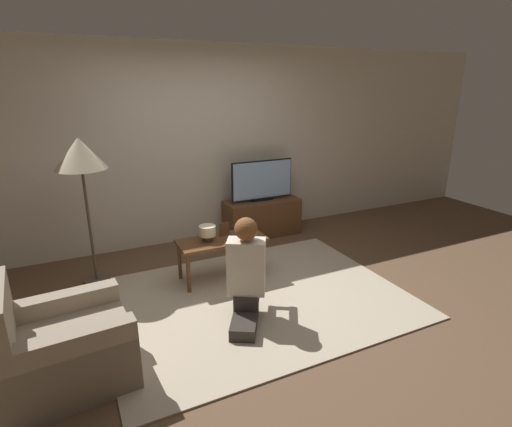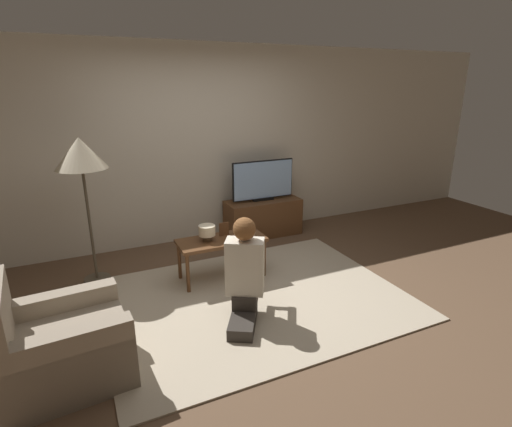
{
  "view_description": "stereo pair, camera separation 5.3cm",
  "coord_description": "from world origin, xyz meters",
  "px_view_note": "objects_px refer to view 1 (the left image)",
  "views": [
    {
      "loc": [
        -1.57,
        -3.23,
        2.09
      ],
      "look_at": [
        0.32,
        0.68,
        0.67
      ],
      "focal_mm": 28.0,
      "sensor_mm": 36.0,
      "label": 1
    },
    {
      "loc": [
        -1.52,
        -3.25,
        2.09
      ],
      "look_at": [
        0.32,
        0.68,
        0.67
      ],
      "focal_mm": 28.0,
      "sensor_mm": 36.0,
      "label": 2
    }
  ],
  "objects_px": {
    "tv": "(262,180)",
    "armchair": "(60,350)",
    "person_kneeling": "(246,270)",
    "coffee_table": "(222,244)",
    "table_lamp": "(207,232)",
    "floor_lamp": "(80,158)"
  },
  "relations": [
    {
      "from": "coffee_table",
      "to": "table_lamp",
      "type": "relative_size",
      "value": 5.31
    },
    {
      "from": "coffee_table",
      "to": "armchair",
      "type": "bearing_deg",
      "value": -147.66
    },
    {
      "from": "table_lamp",
      "to": "armchair",
      "type": "bearing_deg",
      "value": -144.49
    },
    {
      "from": "tv",
      "to": "coffee_table",
      "type": "height_order",
      "value": "tv"
    },
    {
      "from": "armchair",
      "to": "floor_lamp",
      "type": "bearing_deg",
      "value": -16.91
    },
    {
      "from": "tv",
      "to": "armchair",
      "type": "xyz_separation_m",
      "value": [
        -2.65,
        -2.08,
        -0.52
      ]
    },
    {
      "from": "tv",
      "to": "person_kneeling",
      "type": "xyz_separation_m",
      "value": [
        -1.11,
        -1.89,
        -0.31
      ]
    },
    {
      "from": "coffee_table",
      "to": "armchair",
      "type": "height_order",
      "value": "armchair"
    },
    {
      "from": "floor_lamp",
      "to": "armchair",
      "type": "height_order",
      "value": "floor_lamp"
    },
    {
      "from": "tv",
      "to": "table_lamp",
      "type": "relative_size",
      "value": 5.08
    },
    {
      "from": "armchair",
      "to": "person_kneeling",
      "type": "xyz_separation_m",
      "value": [
        1.55,
        0.19,
        0.22
      ]
    },
    {
      "from": "armchair",
      "to": "person_kneeling",
      "type": "relative_size",
      "value": 0.96
    },
    {
      "from": "coffee_table",
      "to": "table_lamp",
      "type": "bearing_deg",
      "value": 171.68
    },
    {
      "from": "coffee_table",
      "to": "table_lamp",
      "type": "xyz_separation_m",
      "value": [
        -0.15,
        0.02,
        0.16
      ]
    },
    {
      "from": "floor_lamp",
      "to": "armchair",
      "type": "relative_size",
      "value": 1.69
    },
    {
      "from": "tv",
      "to": "armchair",
      "type": "height_order",
      "value": "tv"
    },
    {
      "from": "armchair",
      "to": "coffee_table",
      "type": "bearing_deg",
      "value": -61.88
    },
    {
      "from": "tv",
      "to": "coffee_table",
      "type": "bearing_deg",
      "value": -134.25
    },
    {
      "from": "floor_lamp",
      "to": "table_lamp",
      "type": "relative_size",
      "value": 8.79
    },
    {
      "from": "tv",
      "to": "person_kneeling",
      "type": "bearing_deg",
      "value": -120.33
    },
    {
      "from": "tv",
      "to": "table_lamp",
      "type": "height_order",
      "value": "tv"
    },
    {
      "from": "person_kneeling",
      "to": "table_lamp",
      "type": "height_order",
      "value": "person_kneeling"
    }
  ]
}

